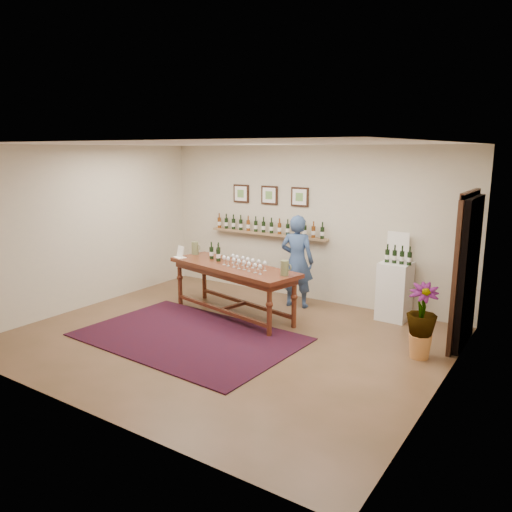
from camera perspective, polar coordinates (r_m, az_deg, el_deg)
The scene contains 14 objects.
ground at distance 7.44m, azimuth -3.44°, elevation -9.40°, with size 6.00×6.00×0.00m, color brown.
room_shell at distance 7.84m, azimuth 17.41°, elevation -0.28°, with size 6.00×6.00×6.00m.
rug at distance 7.54m, azimuth -7.67°, elevation -9.13°, with size 3.16×2.11×0.02m, color #490D11.
tasting_table at distance 8.23m, azimuth -2.66°, elevation -1.93°, with size 2.54×1.26×0.86m.
table_glasses at distance 8.01m, azimuth -1.45°, elevation -0.77°, with size 1.17×0.27×0.16m, color silver, non-canonical shape.
table_bottles at distance 8.60m, azimuth -4.52°, elevation 0.49°, with size 0.26×0.15×0.28m, color black, non-canonical shape.
pitcher_left at distance 9.09m, azimuth -6.98°, elevation 0.91°, with size 0.15×0.15×0.23m, color #636941, non-canonical shape.
pitcher_right at distance 7.52m, azimuth 3.28°, elevation -1.38°, with size 0.15×0.15×0.23m, color #636941, non-canonical shape.
menu_card at distance 8.88m, azimuth -8.64°, elevation 0.49°, with size 0.22×0.16×0.20m, color white.
display_pedestal at distance 8.42m, azimuth 15.55°, elevation -3.88°, with size 0.47×0.47×0.94m, color white.
pedestal_bottles at distance 8.21m, azimuth 15.96°, elevation 0.21°, with size 0.31×0.08×0.31m, color black, non-canonical shape.
info_sign at distance 8.41m, azimuth 15.92°, elevation 1.14°, with size 0.36×0.02×0.50m, color white.
potted_plant at distance 6.96m, azimuth 18.39°, elevation -7.06°, with size 0.59×0.59×0.88m.
person at distance 8.71m, azimuth 4.72°, elevation -0.61°, with size 0.59×0.39×1.63m, color #314A75.
Camera 1 is at (4.17, -5.53, 2.72)m, focal length 35.00 mm.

